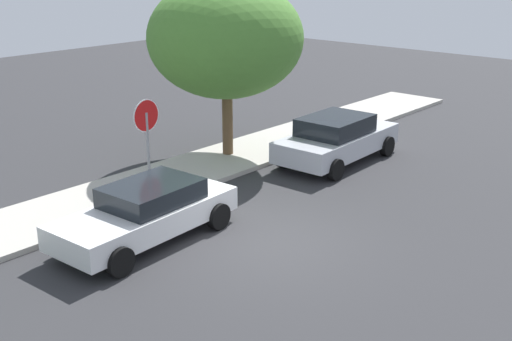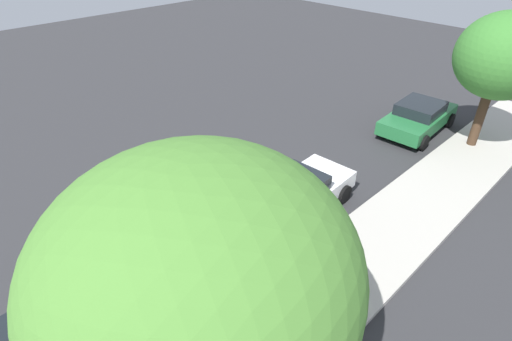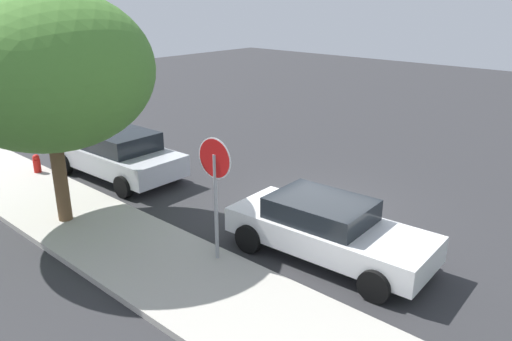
# 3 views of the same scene
# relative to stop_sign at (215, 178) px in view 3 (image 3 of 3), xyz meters

# --- Properties ---
(ground_plane) EXTENTS (60.00, 60.00, 0.00)m
(ground_plane) POSITION_rel_stop_sign_xyz_m (0.12, -3.79, -1.92)
(ground_plane) COLOR #2D2D30
(sidewalk_curb) EXTENTS (32.00, 2.56, 0.14)m
(sidewalk_curb) POSITION_rel_stop_sign_xyz_m (0.12, 0.92, -1.85)
(sidewalk_curb) COLOR #B2ADA3
(sidewalk_curb) RESTS_ON ground_plane
(stop_sign) EXTENTS (0.84, 0.08, 2.76)m
(stop_sign) POSITION_rel_stop_sign_xyz_m (0.00, 0.00, 0.00)
(stop_sign) COLOR gray
(stop_sign) RESTS_ON ground_plane
(parked_car_white) EXTENTS (4.50, 2.15, 1.31)m
(parked_car_white) POSITION_rel_stop_sign_xyz_m (-1.54, -1.76, -1.23)
(parked_car_white) COLOR white
(parked_car_white) RESTS_ON ground_plane
(parked_car_silver) EXTENTS (4.56, 2.22, 1.47)m
(parked_car_silver) POSITION_rel_stop_sign_xyz_m (6.09, -1.65, -1.16)
(parked_car_silver) COLOR silver
(parked_car_silver) RESTS_ON ground_plane
(street_tree_near_corner) EXTENTS (4.73, 4.73, 5.59)m
(street_tree_near_corner) POSITION_rel_stop_sign_xyz_m (4.09, 1.15, 1.86)
(street_tree_near_corner) COLOR brown
(street_tree_near_corner) RESTS_ON ground_plane
(fire_hydrant) EXTENTS (0.30, 0.22, 0.72)m
(fire_hydrant) POSITION_rel_stop_sign_xyz_m (8.03, 0.04, -1.56)
(fire_hydrant) COLOR red
(fire_hydrant) RESTS_ON ground_plane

